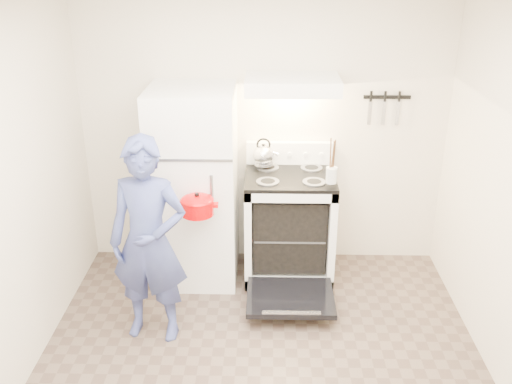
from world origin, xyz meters
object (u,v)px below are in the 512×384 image
at_px(stove_body, 289,227).
at_px(dutch_oven, 197,207).
at_px(refrigerator, 195,186).
at_px(person, 149,242).
at_px(tea_kettle, 263,153).

distance_m(stove_body, dutch_oven, 0.98).
bearing_deg(stove_body, refrigerator, -178.23).
bearing_deg(person, tea_kettle, 59.00).
distance_m(tea_kettle, dutch_oven, 0.85).
bearing_deg(person, stove_body, 47.20).
height_order(refrigerator, tea_kettle, refrigerator).
distance_m(stove_body, tea_kettle, 0.69).
relative_size(person, dutch_oven, 4.85).
xyz_separation_m(tea_kettle, dutch_oven, (-0.50, -0.66, -0.21)).
height_order(person, dutch_oven, person).
xyz_separation_m(stove_body, tea_kettle, (-0.23, 0.16, 0.63)).
relative_size(stove_body, person, 0.59).
height_order(stove_body, tea_kettle, tea_kettle).
height_order(stove_body, dutch_oven, dutch_oven).
height_order(refrigerator, dutch_oven, refrigerator).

